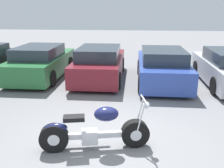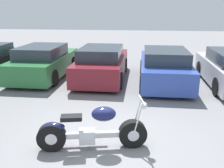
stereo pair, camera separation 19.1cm
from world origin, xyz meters
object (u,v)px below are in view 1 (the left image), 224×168
Objects in this scene: parked_car_green at (41,62)px; parked_car_blue at (162,67)px; motorcycle at (94,130)px; parked_car_maroon at (100,64)px.

parked_car_green and parked_car_blue have the same top height.
parked_car_maroon is at bearing 96.65° from motorcycle.
parked_car_green is 2.58m from parked_car_maroon.
motorcycle is 5.58m from parked_car_maroon.
parked_car_blue is at bearing 69.72° from motorcycle.
motorcycle is at bearing -83.35° from parked_car_maroon.
motorcycle is 0.53× the size of parked_car_blue.
parked_car_green is at bearing 119.97° from motorcycle.
parked_car_maroon is (-0.65, 5.54, 0.23)m from motorcycle.
motorcycle is 5.57m from parked_car_blue.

